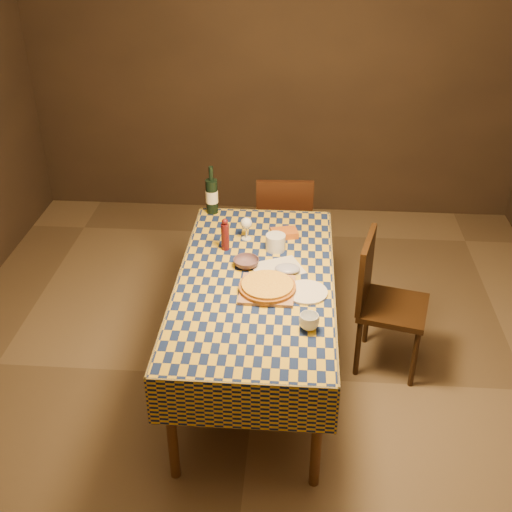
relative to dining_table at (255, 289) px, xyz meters
name	(u,v)px	position (x,y,z in m)	size (l,w,h in m)	color
room	(255,191)	(0.00, 0.00, 0.66)	(5.00, 5.10, 2.70)	brown
dining_table	(255,289)	(0.00, 0.00, 0.00)	(0.94, 1.84, 0.77)	brown
cutting_board	(267,290)	(0.08, -0.13, 0.09)	(0.31, 0.31, 0.02)	#AD7751
pizza	(267,286)	(0.08, -0.13, 0.11)	(0.38, 0.38, 0.03)	#945318
pepper_mill	(225,235)	(-0.22, 0.34, 0.18)	(0.06, 0.06, 0.22)	#4D1213
bowl	(246,263)	(-0.07, 0.14, 0.10)	(0.16, 0.16, 0.05)	#5B424C
wine_glass	(246,224)	(-0.10, 0.49, 0.19)	(0.08, 0.08, 0.15)	silver
wine_bottle	(212,195)	(-0.37, 0.86, 0.21)	(0.09, 0.09, 0.35)	black
deli_tub	(276,242)	(0.10, 0.36, 0.13)	(0.13, 0.13, 0.11)	silver
takeout_container	(284,233)	(0.15, 0.54, 0.10)	(0.17, 0.12, 0.04)	#B35617
white_plate	(306,292)	(0.30, -0.13, 0.08)	(0.25, 0.25, 0.01)	silver
tumbler	(309,322)	(0.32, -0.46, 0.12)	(0.11, 0.11, 0.09)	white
flour_patch	(278,268)	(0.13, 0.13, 0.08)	(0.29, 0.22, 0.00)	silver
flour_bag	(287,269)	(0.19, 0.09, 0.10)	(0.15, 0.12, 0.05)	#979DC1
chair_far	(284,223)	(0.13, 1.19, -0.17)	(0.44, 0.44, 0.93)	black
chair_right	(381,296)	(0.79, 0.23, -0.17)	(0.51, 0.51, 0.93)	black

